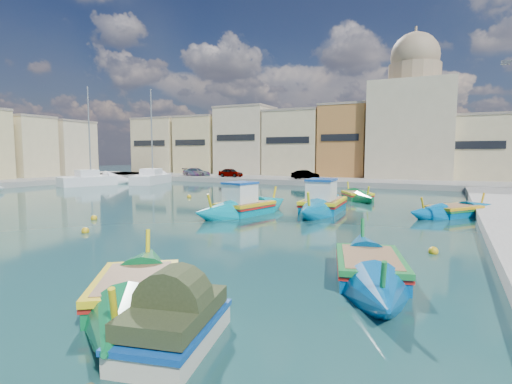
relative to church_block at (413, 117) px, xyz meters
The scene contains 15 objects.
ground 42.08m from the church_block, 104.04° to the right, with size 160.00×160.00×0.00m, color #123336.
north_quay 15.16m from the church_block, 141.34° to the right, with size 80.00×8.00×0.60m, color gray.
north_townhouses 4.81m from the church_block, 169.17° to the right, with size 83.20×7.87×10.19m.
church_block is the anchor object (origin of this frame).
parked_cars 24.34m from the church_block, 155.87° to the right, with size 19.58×2.27×1.16m.
luzzu_turquoise_cabin 31.92m from the church_block, 95.09° to the right, with size 2.84×10.40×3.30m.
luzzu_blue_cabin 35.57m from the church_block, 101.27° to the right, with size 3.95×8.90×3.06m.
luzzu_cyan_mid 30.75m from the church_block, 80.58° to the right, with size 5.97×7.10×2.23m.
luzzu_green 24.68m from the church_block, 95.22° to the right, with size 5.07×7.04×2.23m.
luzzu_blue_south 44.46m from the church_block, 86.76° to the right, with size 3.94×8.33×2.35m.
luzzu_cyan_south 49.02m from the church_block, 92.87° to the right, with size 5.80×7.26×2.33m.
tender_near 50.31m from the church_block, 90.20° to the right, with size 2.05×3.01×1.36m.
yacht_north 33.75m from the church_block, 152.34° to the right, with size 5.09×9.69×12.45m.
yacht_midnorth 39.50m from the church_block, 147.15° to the right, with size 5.51×9.01×12.27m.
mooring_buoys 36.81m from the church_block, 100.64° to the right, with size 19.68×22.02×0.36m.
Camera 1 is at (14.49, -15.67, 3.74)m, focal length 28.00 mm.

